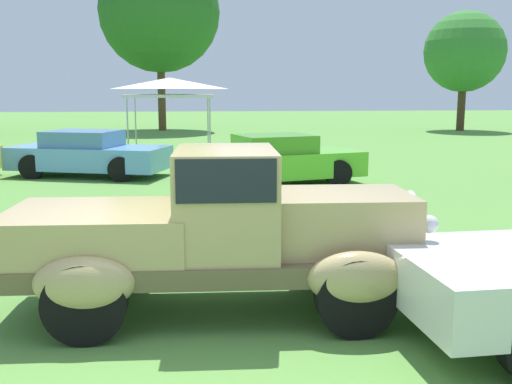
{
  "coord_description": "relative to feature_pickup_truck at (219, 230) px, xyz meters",
  "views": [
    {
      "loc": [
        0.06,
        -5.41,
        2.28
      ],
      "look_at": [
        0.94,
        2.87,
        0.83
      ],
      "focal_mm": 41.02,
      "sensor_mm": 36.0,
      "label": 1
    }
  ],
  "objects": [
    {
      "name": "ground_plane",
      "position": [
        -0.29,
        -0.44,
        -0.86
      ],
      "size": [
        120.0,
        120.0,
        0.0
      ],
      "primitive_type": "plane",
      "color": "#568C3D"
    },
    {
      "name": "feature_pickup_truck",
      "position": [
        0.0,
        0.0,
        0.0
      ],
      "size": [
        4.3,
        1.95,
        1.7
      ],
      "color": "brown",
      "rests_on": "ground_plane"
    },
    {
      "name": "show_car_skyblue",
      "position": [
        -3.08,
        10.15,
        -0.26
      ],
      "size": [
        4.46,
        2.87,
        1.22
      ],
      "color": "#669EDB",
      "rests_on": "ground_plane"
    },
    {
      "name": "show_car_lime",
      "position": [
        1.83,
        8.21,
        -0.26
      ],
      "size": [
        4.28,
        2.69,
        1.22
      ],
      "color": "#60C62D",
      "rests_on": "ground_plane"
    },
    {
      "name": "canopy_tent_left_field",
      "position": [
        -1.03,
        14.56,
        1.56
      ],
      "size": [
        2.92,
        2.92,
        2.71
      ],
      "color": "#B7B7BC",
      "rests_on": "ground_plane"
    },
    {
      "name": "treeline_center",
      "position": [
        -2.05,
        28.54,
        5.78
      ],
      "size": [
        6.78,
        6.78,
        10.05
      ],
      "color": "brown",
      "rests_on": "ground_plane"
    },
    {
      "name": "treeline_mid_right",
      "position": [
        15.03,
        26.54,
        3.56
      ],
      "size": [
        4.51,
        4.51,
        6.69
      ],
      "color": "#47331E",
      "rests_on": "ground_plane"
    }
  ]
}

